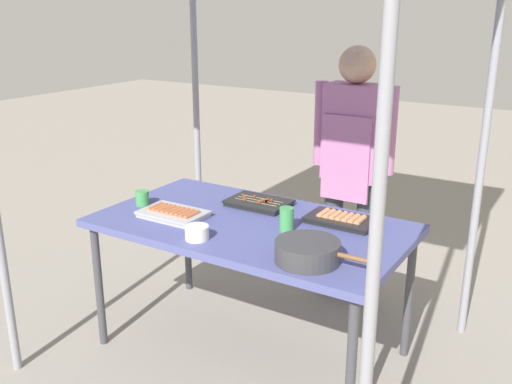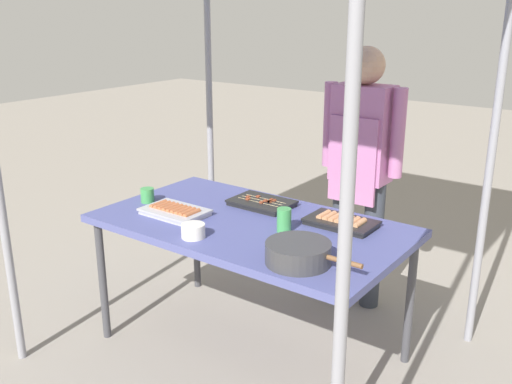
{
  "view_description": "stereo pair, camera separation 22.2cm",
  "coord_description": "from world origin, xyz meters",
  "px_view_note": "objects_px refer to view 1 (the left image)",
  "views": [
    {
      "loc": [
        1.49,
        -2.36,
        1.81
      ],
      "look_at": [
        0.0,
        0.05,
        0.9
      ],
      "focal_mm": 40.6,
      "sensor_mm": 36.0,
      "label": 1
    },
    {
      "loc": [
        1.68,
        -2.24,
        1.81
      ],
      "look_at": [
        0.0,
        0.05,
        0.9
      ],
      "focal_mm": 40.6,
      "sensor_mm": 36.0,
      "label": 2
    }
  ],
  "objects_px": {
    "tray_meat_skewers": "(259,203)",
    "tray_pork_links": "(173,213)",
    "drink_cup_by_wok": "(287,219)",
    "vendor_woman": "(352,156)",
    "tray_grilled_sausages": "(341,219)",
    "drink_cup_near_edge": "(142,198)",
    "condiment_bowl": "(197,233)",
    "stall_table": "(251,232)",
    "cooking_wok": "(308,251)"
  },
  "relations": [
    {
      "from": "tray_pork_links",
      "to": "drink_cup_by_wok",
      "type": "height_order",
      "value": "drink_cup_by_wok"
    },
    {
      "from": "tray_grilled_sausages",
      "to": "drink_cup_by_wok",
      "type": "height_order",
      "value": "drink_cup_by_wok"
    },
    {
      "from": "stall_table",
      "to": "tray_pork_links",
      "type": "relative_size",
      "value": 4.63
    },
    {
      "from": "tray_grilled_sausages",
      "to": "drink_cup_near_edge",
      "type": "bearing_deg",
      "value": -163.35
    },
    {
      "from": "tray_meat_skewers",
      "to": "tray_grilled_sausages",
      "type": "bearing_deg",
      "value": -1.29
    },
    {
      "from": "condiment_bowl",
      "to": "drink_cup_near_edge",
      "type": "distance_m",
      "value": 0.61
    },
    {
      "from": "tray_grilled_sausages",
      "to": "vendor_woman",
      "type": "distance_m",
      "value": 0.67
    },
    {
      "from": "stall_table",
      "to": "drink_cup_by_wok",
      "type": "relative_size",
      "value": 13.35
    },
    {
      "from": "vendor_woman",
      "to": "stall_table",
      "type": "bearing_deg",
      "value": 76.58
    },
    {
      "from": "tray_grilled_sausages",
      "to": "condiment_bowl",
      "type": "height_order",
      "value": "condiment_bowl"
    },
    {
      "from": "stall_table",
      "to": "tray_grilled_sausages",
      "type": "bearing_deg",
      "value": 29.64
    },
    {
      "from": "stall_table",
      "to": "vendor_woman",
      "type": "xyz_separation_m",
      "value": [
        0.2,
        0.84,
        0.25
      ]
    },
    {
      "from": "tray_grilled_sausages",
      "to": "drink_cup_near_edge",
      "type": "distance_m",
      "value": 1.11
    },
    {
      "from": "tray_pork_links",
      "to": "condiment_bowl",
      "type": "bearing_deg",
      "value": -31.24
    },
    {
      "from": "stall_table",
      "to": "vendor_woman",
      "type": "distance_m",
      "value": 0.9
    },
    {
      "from": "tray_meat_skewers",
      "to": "tray_pork_links",
      "type": "distance_m",
      "value": 0.49
    },
    {
      "from": "cooking_wok",
      "to": "drink_cup_near_edge",
      "type": "xyz_separation_m",
      "value": [
        -1.13,
        0.19,
        -0.01
      ]
    },
    {
      "from": "vendor_woman",
      "to": "tray_meat_skewers",
      "type": "bearing_deg",
      "value": 63.32
    },
    {
      "from": "tray_grilled_sausages",
      "to": "condiment_bowl",
      "type": "bearing_deg",
      "value": -131.92
    },
    {
      "from": "cooking_wok",
      "to": "condiment_bowl",
      "type": "relative_size",
      "value": 3.88
    },
    {
      "from": "stall_table",
      "to": "vendor_woman",
      "type": "bearing_deg",
      "value": 76.58
    },
    {
      "from": "tray_meat_skewers",
      "to": "condiment_bowl",
      "type": "distance_m",
      "value": 0.57
    },
    {
      "from": "stall_table",
      "to": "tray_meat_skewers",
      "type": "bearing_deg",
      "value": 112.52
    },
    {
      "from": "cooking_wok",
      "to": "drink_cup_by_wok",
      "type": "distance_m",
      "value": 0.37
    },
    {
      "from": "tray_grilled_sausages",
      "to": "drink_cup_near_edge",
      "type": "height_order",
      "value": "drink_cup_near_edge"
    },
    {
      "from": "stall_table",
      "to": "cooking_wok",
      "type": "distance_m",
      "value": 0.55
    },
    {
      "from": "tray_meat_skewers",
      "to": "drink_cup_by_wok",
      "type": "relative_size",
      "value": 2.86
    },
    {
      "from": "stall_table",
      "to": "condiment_bowl",
      "type": "xyz_separation_m",
      "value": [
        -0.1,
        -0.33,
        0.09
      ]
    },
    {
      "from": "tray_grilled_sausages",
      "to": "tray_pork_links",
      "type": "xyz_separation_m",
      "value": [
        -0.79,
        -0.38,
        -0.0
      ]
    },
    {
      "from": "condiment_bowl",
      "to": "drink_cup_near_edge",
      "type": "xyz_separation_m",
      "value": [
        -0.57,
        0.24,
        0.01
      ]
    },
    {
      "from": "condiment_bowl",
      "to": "stall_table",
      "type": "bearing_deg",
      "value": 73.48
    },
    {
      "from": "stall_table",
      "to": "drink_cup_near_edge",
      "type": "height_order",
      "value": "drink_cup_near_edge"
    },
    {
      "from": "drink_cup_by_wok",
      "to": "vendor_woman",
      "type": "relative_size",
      "value": 0.07
    },
    {
      "from": "tray_grilled_sausages",
      "to": "drink_cup_near_edge",
      "type": "relative_size",
      "value": 4.34
    },
    {
      "from": "tray_pork_links",
      "to": "tray_meat_skewers",
      "type": "bearing_deg",
      "value": 53.6
    },
    {
      "from": "tray_pork_links",
      "to": "condiment_bowl",
      "type": "xyz_separation_m",
      "value": [
        0.29,
        -0.18,
        0.01
      ]
    },
    {
      "from": "stall_table",
      "to": "drink_cup_near_edge",
      "type": "relative_size",
      "value": 19.68
    },
    {
      "from": "drink_cup_near_edge",
      "to": "drink_cup_by_wok",
      "type": "relative_size",
      "value": 0.68
    },
    {
      "from": "tray_pork_links",
      "to": "drink_cup_near_edge",
      "type": "xyz_separation_m",
      "value": [
        -0.27,
        0.06,
        0.02
      ]
    },
    {
      "from": "cooking_wok",
      "to": "vendor_woman",
      "type": "distance_m",
      "value": 1.16
    },
    {
      "from": "condiment_bowl",
      "to": "vendor_woman",
      "type": "bearing_deg",
      "value": 75.7
    },
    {
      "from": "stall_table",
      "to": "tray_pork_links",
      "type": "xyz_separation_m",
      "value": [
        -0.39,
        -0.15,
        0.07
      ]
    },
    {
      "from": "condiment_bowl",
      "to": "tray_pork_links",
      "type": "bearing_deg",
      "value": 148.76
    },
    {
      "from": "drink_cup_by_wok",
      "to": "vendor_woman",
      "type": "xyz_separation_m",
      "value": [
        -0.01,
        0.85,
        0.14
      ]
    },
    {
      "from": "tray_meat_skewers",
      "to": "drink_cup_near_edge",
      "type": "height_order",
      "value": "drink_cup_near_edge"
    },
    {
      "from": "cooking_wok",
      "to": "drink_cup_by_wok",
      "type": "xyz_separation_m",
      "value": [
        -0.26,
        0.27,
        0.01
      ]
    },
    {
      "from": "drink_cup_by_wok",
      "to": "stall_table",
      "type": "bearing_deg",
      "value": 178.07
    },
    {
      "from": "stall_table",
      "to": "drink_cup_near_edge",
      "type": "bearing_deg",
      "value": -172.35
    },
    {
      "from": "tray_meat_skewers",
      "to": "tray_pork_links",
      "type": "bearing_deg",
      "value": -126.4
    },
    {
      "from": "drink_cup_near_edge",
      "to": "vendor_woman",
      "type": "xyz_separation_m",
      "value": [
        0.86,
        0.93,
        0.16
      ]
    }
  ]
}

